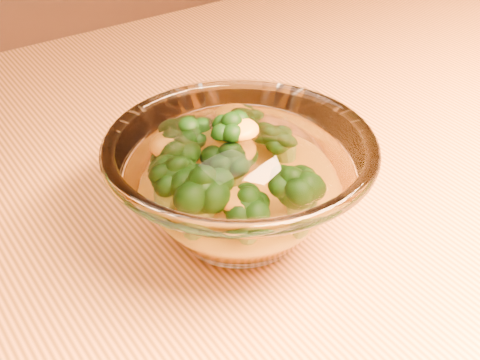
% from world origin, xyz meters
% --- Properties ---
extents(table, '(1.20, 0.80, 0.75)m').
position_xyz_m(table, '(0.00, 0.00, 0.65)').
color(table, '#E48A44').
rests_on(table, ground).
extents(glass_bowl, '(0.19, 0.19, 0.09)m').
position_xyz_m(glass_bowl, '(0.00, -0.03, 0.79)').
color(glass_bowl, white).
rests_on(glass_bowl, table).
extents(cheese_sauce, '(0.10, 0.10, 0.03)m').
position_xyz_m(cheese_sauce, '(0.00, -0.03, 0.78)').
color(cheese_sauce, orange).
rests_on(cheese_sauce, glass_bowl).
extents(broccoli_heap, '(0.11, 0.13, 0.06)m').
position_xyz_m(broccoli_heap, '(-0.01, -0.02, 0.81)').
color(broccoli_heap, black).
rests_on(broccoli_heap, cheese_sauce).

